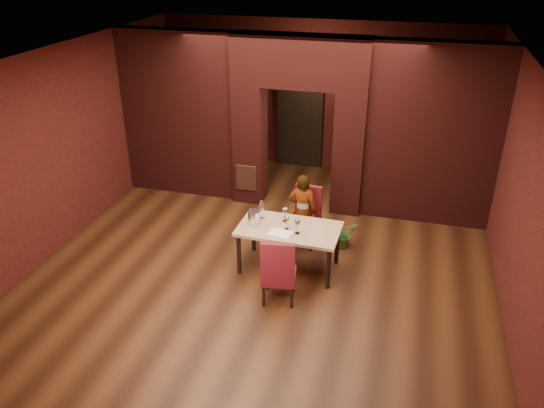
# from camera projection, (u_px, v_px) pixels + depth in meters

# --- Properties ---
(floor) EXTENTS (8.00, 8.00, 0.00)m
(floor) POSITION_uv_depth(u_px,v_px,m) (270.00, 255.00, 8.71)
(floor) COLOR #482512
(floor) RESTS_ON ground
(ceiling) EXTENTS (7.00, 8.00, 0.04)m
(ceiling) POSITION_uv_depth(u_px,v_px,m) (270.00, 57.00, 7.27)
(ceiling) COLOR silver
(ceiling) RESTS_ON ground
(wall_back) EXTENTS (7.00, 0.04, 3.20)m
(wall_back) POSITION_uv_depth(u_px,v_px,m) (319.00, 97.00, 11.43)
(wall_back) COLOR maroon
(wall_back) RESTS_ON ground
(wall_front) EXTENTS (7.00, 0.04, 3.20)m
(wall_front) POSITION_uv_depth(u_px,v_px,m) (147.00, 338.00, 4.54)
(wall_front) COLOR maroon
(wall_front) RESTS_ON ground
(wall_left) EXTENTS (0.04, 8.00, 3.20)m
(wall_left) POSITION_uv_depth(u_px,v_px,m) (68.00, 144.00, 8.80)
(wall_left) COLOR maroon
(wall_left) RESTS_ON ground
(wall_right) EXTENTS (0.04, 8.00, 3.20)m
(wall_right) POSITION_uv_depth(u_px,v_px,m) (519.00, 191.00, 7.17)
(wall_right) COLOR maroon
(wall_right) RESTS_ON ground
(pillar_left) EXTENTS (0.55, 0.55, 2.30)m
(pillar_left) POSITION_uv_depth(u_px,v_px,m) (250.00, 143.00, 10.13)
(pillar_left) COLOR maroon
(pillar_left) RESTS_ON ground
(pillar_right) EXTENTS (0.55, 0.55, 2.30)m
(pillar_right) POSITION_uv_depth(u_px,v_px,m) (349.00, 153.00, 9.69)
(pillar_right) COLOR maroon
(pillar_right) RESTS_ON ground
(lintel) EXTENTS (2.45, 0.55, 0.90)m
(lintel) POSITION_uv_depth(u_px,v_px,m) (301.00, 61.00, 9.19)
(lintel) COLOR maroon
(lintel) RESTS_ON ground
(wing_wall_left) EXTENTS (2.28, 0.35, 3.20)m
(wing_wall_left) POSITION_uv_depth(u_px,v_px,m) (180.00, 115.00, 10.26)
(wing_wall_left) COLOR maroon
(wing_wall_left) RESTS_ON ground
(wing_wall_right) EXTENTS (2.28, 0.35, 3.20)m
(wing_wall_right) POSITION_uv_depth(u_px,v_px,m) (432.00, 136.00, 9.16)
(wing_wall_right) COLOR maroon
(wing_wall_right) RESTS_ON ground
(vent_panel) EXTENTS (0.40, 0.03, 0.50)m
(vent_panel) POSITION_uv_depth(u_px,v_px,m) (246.00, 178.00, 10.15)
(vent_panel) COLOR #9A492C
(vent_panel) RESTS_ON ground
(rear_door) EXTENTS (0.90, 0.08, 2.10)m
(rear_door) POSITION_uv_depth(u_px,v_px,m) (300.00, 120.00, 11.72)
(rear_door) COLOR black
(rear_door) RESTS_ON ground
(rear_door_frame) EXTENTS (1.02, 0.04, 2.22)m
(rear_door_frame) POSITION_uv_depth(u_px,v_px,m) (300.00, 121.00, 11.69)
(rear_door_frame) COLOR black
(rear_door_frame) RESTS_ON ground
(dining_table) EXTENTS (1.57, 0.91, 0.72)m
(dining_table) POSITION_uv_depth(u_px,v_px,m) (289.00, 248.00, 8.22)
(dining_table) COLOR tan
(dining_table) RESTS_ON ground
(chair_far) EXTENTS (0.51, 0.51, 1.00)m
(chair_far) POSITION_uv_depth(u_px,v_px,m) (304.00, 217.00, 8.83)
(chair_far) COLOR maroon
(chair_far) RESTS_ON ground
(chair_near) EXTENTS (0.54, 0.54, 1.04)m
(chair_near) POSITION_uv_depth(u_px,v_px,m) (279.00, 268.00, 7.44)
(chair_near) COLOR maroon
(chair_near) RESTS_ON ground
(person_seated) EXTENTS (0.49, 0.33, 1.30)m
(person_seated) POSITION_uv_depth(u_px,v_px,m) (302.00, 211.00, 8.71)
(person_seated) COLOR white
(person_seated) RESTS_ON ground
(wine_glass_a) EXTENTS (0.09, 0.09, 0.22)m
(wine_glass_a) POSITION_uv_depth(u_px,v_px,m) (285.00, 215.00, 8.20)
(wine_glass_a) COLOR white
(wine_glass_a) RESTS_ON dining_table
(wine_glass_b) EXTENTS (0.08, 0.08, 0.21)m
(wine_glass_b) POSITION_uv_depth(u_px,v_px,m) (287.00, 223.00, 7.98)
(wine_glass_b) COLOR silver
(wine_glass_b) RESTS_ON dining_table
(wine_glass_c) EXTENTS (0.09, 0.09, 0.23)m
(wine_glass_c) POSITION_uv_depth(u_px,v_px,m) (297.00, 227.00, 7.85)
(wine_glass_c) COLOR silver
(wine_glass_c) RESTS_ON dining_table
(tasting_sheet) EXTENTS (0.37, 0.30, 0.00)m
(tasting_sheet) POSITION_uv_depth(u_px,v_px,m) (280.00, 233.00, 7.91)
(tasting_sheet) COLOR white
(tasting_sheet) RESTS_ON dining_table
(wine_bucket) EXTENTS (0.19, 0.19, 0.23)m
(wine_bucket) POSITION_uv_depth(u_px,v_px,m) (254.00, 218.00, 8.10)
(wine_bucket) COLOR silver
(wine_bucket) RESTS_ON dining_table
(water_bottle) EXTENTS (0.07, 0.07, 0.30)m
(water_bottle) POSITION_uv_depth(u_px,v_px,m) (262.00, 209.00, 8.28)
(water_bottle) COLOR white
(water_bottle) RESTS_ON dining_table
(potted_plant) EXTENTS (0.55, 0.54, 0.46)m
(potted_plant) POSITION_uv_depth(u_px,v_px,m) (343.00, 234.00, 8.88)
(potted_plant) COLOR #346E26
(potted_plant) RESTS_ON ground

